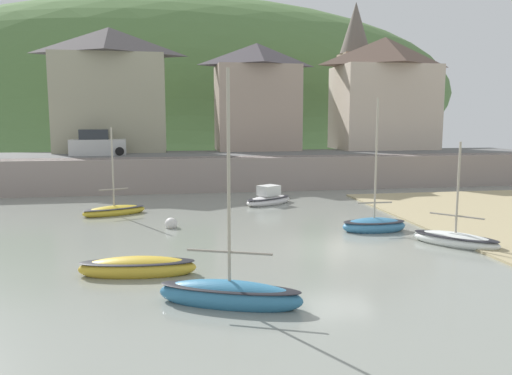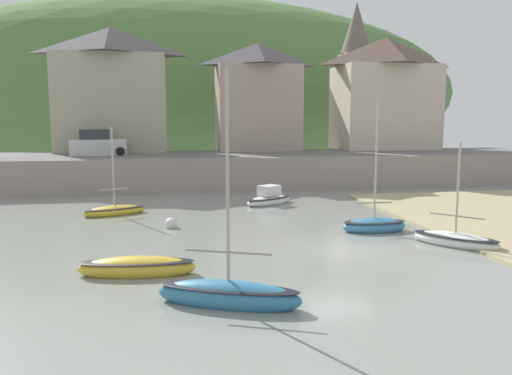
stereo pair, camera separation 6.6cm
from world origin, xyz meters
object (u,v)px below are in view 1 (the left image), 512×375
object	(u,v)px
sailboat_far_left	(114,210)
sailboat_white_hull	(455,239)
fishing_boat_green	(230,294)
sailboat_nearest_shore	(269,199)
parked_car_near_slipway	(97,145)
waterfront_building_left	(111,89)
waterfront_building_right	(384,93)
church_with_spire	(354,73)
waterfront_building_centre	(257,96)
sailboat_blue_trim	(138,267)
mooring_buoy	(171,224)
rowboat_small_beached	(374,225)

from	to	relation	value
sailboat_far_left	sailboat_white_hull	bearing A→B (deg)	-54.58
fishing_boat_green	sailboat_nearest_shore	xyz separation A→B (m)	(4.29, 16.14, -0.00)
sailboat_white_hull	parked_car_near_slipway	xyz separation A→B (m)	(-16.76, 21.13, 2.97)
waterfront_building_left	waterfront_building_right	size ratio (longest dim) A/B	1.01
church_with_spire	sailboat_far_left	world-z (taller)	church_with_spire
waterfront_building_centre	parked_car_near_slipway	world-z (taller)	waterfront_building_centre
sailboat_blue_trim	sailboat_nearest_shore	bearing A→B (deg)	67.51
church_with_spire	sailboat_nearest_shore	world-z (taller)	church_with_spire
mooring_buoy	church_with_spire	bearing A→B (deg)	53.38
waterfront_building_right	sailboat_nearest_shore	xyz separation A→B (m)	(-13.63, -14.53, -7.22)
waterfront_building_right	mooring_buoy	world-z (taller)	waterfront_building_right
church_with_spire	mooring_buoy	bearing A→B (deg)	-126.62
waterfront_building_left	church_with_spire	bearing A→B (deg)	9.94
waterfront_building_centre	sailboat_far_left	size ratio (longest dim) A/B	1.92
rowboat_small_beached	waterfront_building_left	bearing A→B (deg)	122.15
fishing_boat_green	parked_car_near_slipway	distance (m)	27.23
fishing_boat_green	sailboat_far_left	bearing A→B (deg)	129.84
sailboat_far_left	sailboat_nearest_shore	size ratio (longest dim) A/B	1.35
fishing_boat_green	parked_car_near_slipway	bearing A→B (deg)	126.94
waterfront_building_left	waterfront_building_centre	world-z (taller)	waterfront_building_left
waterfront_building_left	parked_car_near_slipway	xyz separation A→B (m)	(-0.67, -4.50, -4.38)
sailboat_blue_trim	mooring_buoy	distance (m)	7.20
waterfront_building_right	mooring_buoy	distance (m)	29.10
fishing_boat_green	sailboat_nearest_shore	world-z (taller)	fishing_boat_green
parked_car_near_slipway	waterfront_building_left	bearing A→B (deg)	77.21
waterfront_building_centre	mooring_buoy	world-z (taller)	waterfront_building_centre
waterfront_building_centre	sailboat_white_hull	world-z (taller)	waterfront_building_centre
waterfront_building_left	sailboat_white_hull	bearing A→B (deg)	-57.87
rowboat_small_beached	parked_car_near_slipway	xyz separation A→B (m)	(-14.56, 18.11, 2.92)
waterfront_building_right	sailboat_white_hull	bearing A→B (deg)	-107.55
waterfront_building_left	waterfront_building_right	world-z (taller)	waterfront_building_left
waterfront_building_right	mooring_buoy	xyz separation A→B (m)	(-19.47, -20.35, -7.35)
waterfront_building_right	sailboat_blue_trim	distance (m)	35.08
waterfront_building_right	sailboat_nearest_shore	distance (m)	21.19
waterfront_building_centre	rowboat_small_beached	size ratio (longest dim) A/B	1.49
sailboat_white_hull	parked_car_near_slipway	distance (m)	27.14
rowboat_small_beached	mooring_buoy	distance (m)	9.44
sailboat_far_left	rowboat_small_beached	world-z (taller)	rowboat_small_beached
church_with_spire	parked_car_near_slipway	size ratio (longest dim) A/B	3.32
waterfront_building_centre	parked_car_near_slipway	xyz separation A→B (m)	(-13.04, -4.50, -3.90)
waterfront_building_right	sailboat_blue_trim	xyz separation A→B (m)	(-20.57, -27.46, -7.28)
sailboat_blue_trim	rowboat_small_beached	world-z (taller)	rowboat_small_beached
sailboat_nearest_shore	mooring_buoy	xyz separation A→B (m)	(-5.84, -5.82, -0.13)
waterfront_building_left	sailboat_white_hull	xyz separation A→B (m)	(16.10, -25.63, -7.35)
parked_car_near_slipway	fishing_boat_green	bearing A→B (deg)	-79.48
waterfront_building_right	parked_car_near_slipway	world-z (taller)	waterfront_building_right
fishing_boat_green	mooring_buoy	bearing A→B (deg)	120.64
sailboat_far_left	mooring_buoy	xyz separation A→B (m)	(3.00, -3.87, -0.05)
fishing_boat_green	parked_car_near_slipway	size ratio (longest dim) A/B	1.56
waterfront_building_centre	sailboat_blue_trim	distance (m)	29.62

